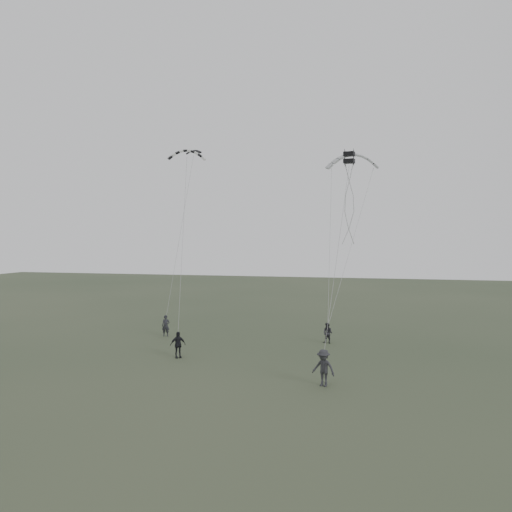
% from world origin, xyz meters
% --- Properties ---
extents(ground, '(140.00, 140.00, 0.00)m').
position_xyz_m(ground, '(0.00, 0.00, 0.00)').
color(ground, '#323F2A').
rests_on(ground, ground).
extents(flyer_left, '(0.69, 0.52, 1.68)m').
position_xyz_m(flyer_left, '(-5.86, 6.54, 0.84)').
color(flyer_left, '#222228').
rests_on(flyer_left, ground).
extents(flyer_right, '(0.90, 0.81, 1.53)m').
position_xyz_m(flyer_right, '(6.93, 6.84, 0.76)').
color(flyer_right, '#232328').
rests_on(flyer_right, ground).
extents(flyer_center, '(1.06, 0.93, 1.71)m').
position_xyz_m(flyer_center, '(-2.15, 0.07, 0.86)').
color(flyer_center, black).
rests_on(flyer_center, ground).
extents(flyer_far, '(1.42, 1.10, 1.94)m').
position_xyz_m(flyer_far, '(7.72, -3.99, 0.97)').
color(flyer_far, '#27282C').
rests_on(flyer_far, ground).
extents(kite_dark_small, '(1.47, 0.79, 0.59)m').
position_xyz_m(kite_dark_small, '(-5.51, 11.99, 15.58)').
color(kite_dark_small, black).
rests_on(kite_dark_small, flyer_left).
extents(kite_pale_large, '(4.70, 2.26, 2.01)m').
position_xyz_m(kite_pale_large, '(8.33, 14.05, 15.02)').
color(kite_pale_large, '#9B9EA0').
rests_on(kite_pale_large, flyer_right).
extents(kite_striped, '(2.93, 1.94, 1.25)m').
position_xyz_m(kite_striped, '(-3.49, 5.25, 14.36)').
color(kite_striped, black).
rests_on(kite_striped, flyer_center).
extents(kite_box, '(0.72, 0.75, 0.74)m').
position_xyz_m(kite_box, '(8.69, 1.47, 12.79)').
color(kite_box, black).
rests_on(kite_box, flyer_far).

